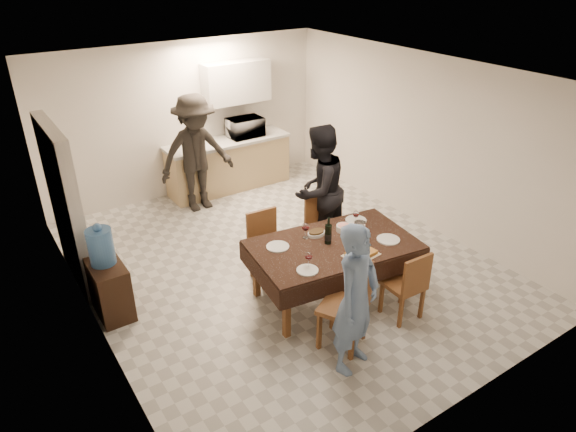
% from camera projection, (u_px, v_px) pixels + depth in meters
% --- Properties ---
extents(floor, '(5.00, 6.00, 0.02)m').
position_uv_depth(floor, '(283.00, 263.00, 7.13)').
color(floor, beige).
rests_on(floor, ground).
extents(ceiling, '(5.00, 6.00, 0.02)m').
position_uv_depth(ceiling, '(282.00, 74.00, 5.93)').
color(ceiling, white).
rests_on(ceiling, wall_back).
extents(wall_back, '(5.00, 0.02, 2.60)m').
position_uv_depth(wall_back, '(186.00, 119.00, 8.74)').
color(wall_back, silver).
rests_on(wall_back, floor).
extents(wall_front, '(5.00, 0.02, 2.60)m').
position_uv_depth(wall_front, '(477.00, 294.00, 4.31)').
color(wall_front, silver).
rests_on(wall_front, floor).
extents(wall_left, '(0.02, 6.00, 2.60)m').
position_uv_depth(wall_left, '(80.00, 230.00, 5.30)').
color(wall_left, silver).
rests_on(wall_left, floor).
extents(wall_right, '(0.02, 6.00, 2.60)m').
position_uv_depth(wall_right, '(421.00, 141.00, 7.76)').
color(wall_right, silver).
rests_on(wall_right, floor).
extents(stub_partition, '(0.15, 1.40, 2.10)m').
position_uv_depth(stub_partition, '(66.00, 207.00, 6.34)').
color(stub_partition, silver).
rests_on(stub_partition, floor).
extents(kitchen_base_cabinet, '(2.20, 0.60, 0.86)m').
position_uv_depth(kitchen_base_cabinet, '(229.00, 166.00, 9.20)').
color(kitchen_base_cabinet, tan).
rests_on(kitchen_base_cabinet, floor).
extents(kitchen_worktop, '(2.24, 0.64, 0.05)m').
position_uv_depth(kitchen_worktop, '(228.00, 141.00, 8.99)').
color(kitchen_worktop, '#B6B7B1').
rests_on(kitchen_worktop, kitchen_base_cabinet).
extents(upper_cabinet, '(1.20, 0.34, 0.70)m').
position_uv_depth(upper_cabinet, '(236.00, 82.00, 8.80)').
color(upper_cabinet, silver).
rests_on(upper_cabinet, wall_back).
extents(dining_table, '(2.09, 1.39, 0.76)m').
position_uv_depth(dining_table, '(334.00, 246.00, 6.13)').
color(dining_table, black).
rests_on(dining_table, floor).
extents(chair_near_left, '(0.62, 0.65, 0.55)m').
position_uv_depth(chair_near_left, '(349.00, 302.00, 5.33)').
color(chair_near_left, brown).
rests_on(chair_near_left, floor).
extents(chair_near_right, '(0.42, 0.42, 0.48)m').
position_uv_depth(chair_near_right, '(410.00, 280.00, 5.81)').
color(chair_near_right, brown).
rests_on(chair_near_right, floor).
extents(chair_far_left, '(0.45, 0.45, 0.51)m').
position_uv_depth(chair_far_left, '(272.00, 244.00, 6.46)').
color(chair_far_left, brown).
rests_on(chair_far_left, floor).
extents(chair_far_right, '(0.42, 0.42, 0.49)m').
position_uv_depth(chair_far_right, '(329.00, 226.00, 6.91)').
color(chair_far_right, brown).
rests_on(chair_far_right, floor).
extents(console, '(0.37, 0.73, 0.68)m').
position_uv_depth(console, '(109.00, 287.00, 6.04)').
color(console, black).
rests_on(console, floor).
extents(water_jug, '(0.29, 0.29, 0.43)m').
position_uv_depth(water_jug, '(101.00, 247.00, 5.79)').
color(water_jug, '#477FC3').
rests_on(water_jug, console).
extents(wine_bottle, '(0.08, 0.08, 0.34)m').
position_uv_depth(wine_bottle, '(328.00, 230.00, 6.04)').
color(wine_bottle, black).
rests_on(wine_bottle, dining_table).
extents(water_pitcher, '(0.14, 0.14, 0.21)m').
position_uv_depth(water_pitcher, '(359.00, 230.00, 6.20)').
color(water_pitcher, white).
rests_on(water_pitcher, dining_table).
extents(savoury_tart, '(0.42, 0.34, 0.05)m').
position_uv_depth(savoury_tart, '(361.00, 253.00, 5.87)').
color(savoury_tart, '#C58B3A').
rests_on(savoury_tart, dining_table).
extents(salad_bowl, '(0.19, 0.19, 0.07)m').
position_uv_depth(salad_bowl, '(344.00, 228.00, 6.37)').
color(salad_bowl, silver).
rests_on(salad_bowl, dining_table).
extents(mushroom_dish, '(0.22, 0.22, 0.04)m').
position_uv_depth(mushroom_dish, '(316.00, 234.00, 6.28)').
color(mushroom_dish, silver).
rests_on(mushroom_dish, dining_table).
extents(wine_glass_a, '(0.09, 0.09, 0.19)m').
position_uv_depth(wine_glass_a, '(309.00, 260.00, 5.61)').
color(wine_glass_a, white).
rests_on(wine_glass_a, dining_table).
extents(wine_glass_b, '(0.08, 0.08, 0.18)m').
position_uv_depth(wine_glass_b, '(356.00, 217.00, 6.52)').
color(wine_glass_b, white).
rests_on(wine_glass_b, dining_table).
extents(wine_glass_c, '(0.09, 0.09, 0.20)m').
position_uv_depth(wine_glass_c, '(306.00, 230.00, 6.18)').
color(wine_glass_c, white).
rests_on(wine_glass_c, dining_table).
extents(plate_near_left, '(0.24, 0.24, 0.01)m').
position_uv_depth(plate_near_left, '(307.00, 270.00, 5.59)').
color(plate_near_left, silver).
rests_on(plate_near_left, dining_table).
extents(plate_near_right, '(0.28, 0.28, 0.02)m').
position_uv_depth(plate_near_right, '(388.00, 239.00, 6.18)').
color(plate_near_right, silver).
rests_on(plate_near_right, dining_table).
extents(plate_far_left, '(0.27, 0.27, 0.02)m').
position_uv_depth(plate_far_left, '(278.00, 247.00, 6.03)').
color(plate_far_left, silver).
rests_on(plate_far_left, dining_table).
extents(plate_far_right, '(0.27, 0.27, 0.02)m').
position_uv_depth(plate_far_right, '(356.00, 220.00, 6.62)').
color(plate_far_right, silver).
rests_on(plate_far_right, dining_table).
extents(microwave, '(0.61, 0.41, 0.34)m').
position_uv_depth(microwave, '(245.00, 127.00, 9.08)').
color(microwave, silver).
rests_on(microwave, kitchen_worktop).
extents(person_near, '(0.70, 0.58, 1.64)m').
position_uv_depth(person_near, '(356.00, 299.00, 5.04)').
color(person_near, '#627FAA').
rests_on(person_near, floor).
extents(person_far, '(1.06, 0.93, 1.85)m').
position_uv_depth(person_far, '(318.00, 190.00, 7.08)').
color(person_far, black).
rests_on(person_far, floor).
extents(person_kitchen, '(1.25, 0.72, 1.93)m').
position_uv_depth(person_kitchen, '(196.00, 154.00, 8.23)').
color(person_kitchen, black).
rests_on(person_kitchen, floor).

